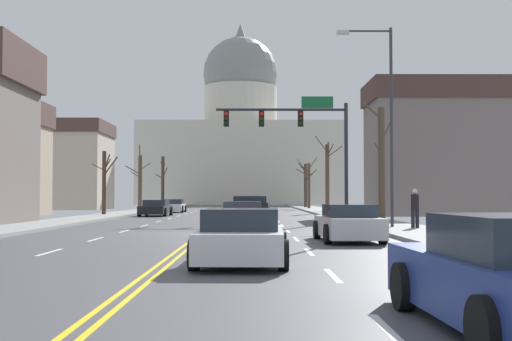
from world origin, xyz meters
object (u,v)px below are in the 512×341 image
pickup_truck_near_00 (250,211)px  street_lamp_right (385,109)px  sedan_near_01 (243,217)px  sedan_near_03 (242,238)px  sedan_oncoming_00 (156,208)px  signal_gantry (300,130)px  sedan_oncoming_01 (173,206)px  pedestrian_00 (415,206)px  sedan_near_02 (348,224)px

pickup_truck_near_00 → street_lamp_right: bearing=-48.8°
street_lamp_right → sedan_near_01: size_ratio=1.99×
sedan_near_03 → sedan_oncoming_00: size_ratio=0.94×
signal_gantry → sedan_oncoming_01: bearing=116.1°
pickup_truck_near_00 → sedan_near_01: (-0.28, -7.42, -0.09)m
street_lamp_right → sedan_oncoming_00: (-13.10, 19.73, -4.82)m
signal_gantry → pedestrian_00: bearing=-69.8°
sedan_oncoming_00 → pedestrian_00: size_ratio=2.76×
sedan_near_01 → sedan_oncoming_01: size_ratio=1.06×
sedan_near_01 → sedan_near_03: size_ratio=1.05×
signal_gantry → sedan_oncoming_01: (-10.01, 20.42, -4.88)m
pickup_truck_near_00 → pedestrian_00: size_ratio=3.45×
sedan_oncoming_01 → pedestrian_00: bearing=-65.9°
sedan_oncoming_01 → street_lamp_right: bearing=-66.7°
sedan_near_03 → pedestrian_00: (7.21, 13.39, 0.49)m
street_lamp_right → pedestrian_00: bearing=-48.5°
street_lamp_right → sedan_near_03: size_ratio=2.08×
sedan_near_03 → street_lamp_right: bearing=67.0°
sedan_near_02 → sedan_oncoming_01: sedan_near_02 is taller
street_lamp_right → sedan_near_03: street_lamp_right is taller
pedestrian_00 → pickup_truck_near_00: bearing=131.3°
pedestrian_00 → sedan_near_02: bearing=-121.4°
signal_gantry → sedan_oncoming_00: 14.86m
sedan_near_02 → sedan_oncoming_00: sedan_near_02 is taller
signal_gantry → street_lamp_right: size_ratio=0.89×
pickup_truck_near_00 → pedestrian_00: (7.09, -8.08, 0.37)m
sedan_near_02 → pedestrian_00: pedestrian_00 is taller
signal_gantry → sedan_near_03: bearing=-97.3°
sedan_oncoming_00 → sedan_oncoming_01: 10.61m
street_lamp_right → sedan_near_01: 7.96m
sedan_near_03 → sedan_near_02: bearing=64.6°
signal_gantry → sedan_oncoming_00: (-10.06, 9.80, -4.86)m
sedan_oncoming_00 → pedestrian_00: pedestrian_00 is taller
sedan_near_01 → sedan_oncoming_01: 31.58m
pickup_truck_near_00 → pedestrian_00: bearing=-48.7°
sedan_near_01 → sedan_near_02: 7.71m
street_lamp_right → pedestrian_00: (1.03, -1.17, -4.33)m
street_lamp_right → sedan_oncoming_01: street_lamp_right is taller
street_lamp_right → sedan_near_03: 16.53m
sedan_near_01 → street_lamp_right: bearing=4.6°
pickup_truck_near_00 → sedan_near_02: pickup_truck_near_00 is taller
street_lamp_right → sedan_oncoming_00: size_ratio=1.95×
street_lamp_right → pickup_truck_near_00: bearing=131.2°
street_lamp_right → pedestrian_00: 4.60m
street_lamp_right → sedan_near_01: street_lamp_right is taller
sedan_near_03 → pedestrian_00: size_ratio=2.59×
sedan_near_03 → sedan_oncoming_01: size_ratio=1.02×
street_lamp_right → sedan_near_02: 9.18m
street_lamp_right → sedan_near_03: bearing=-113.0°
sedan_oncoming_00 → sedan_oncoming_01: bearing=89.7°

